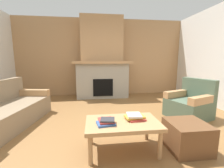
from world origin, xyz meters
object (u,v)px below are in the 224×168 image
at_px(coffee_table, 123,125).
at_px(ottoman, 187,136).
at_px(armchair, 190,104).
at_px(couch, 5,111).
at_px(fireplace, 102,63).

xyz_separation_m(coffee_table, ottoman, (0.91, -0.08, -0.18)).
bearing_deg(armchair, couch, 179.71).
distance_m(armchair, ottoman, 1.41).
distance_m(fireplace, ottoman, 3.60).
height_order(coffee_table, ottoman, coffee_table).
bearing_deg(armchair, fireplace, 129.62).
height_order(armchair, coffee_table, armchair).
distance_m(couch, coffee_table, 2.35).
xyz_separation_m(couch, armchair, (3.81, -0.02, 0.01)).
xyz_separation_m(fireplace, armchair, (1.81, -2.18, -0.87)).
bearing_deg(coffee_table, ottoman, -5.27).
height_order(fireplace, armchair, fireplace).
bearing_deg(coffee_table, couch, 152.66).
height_order(fireplace, ottoman, fireplace).
height_order(fireplace, couch, fireplace).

